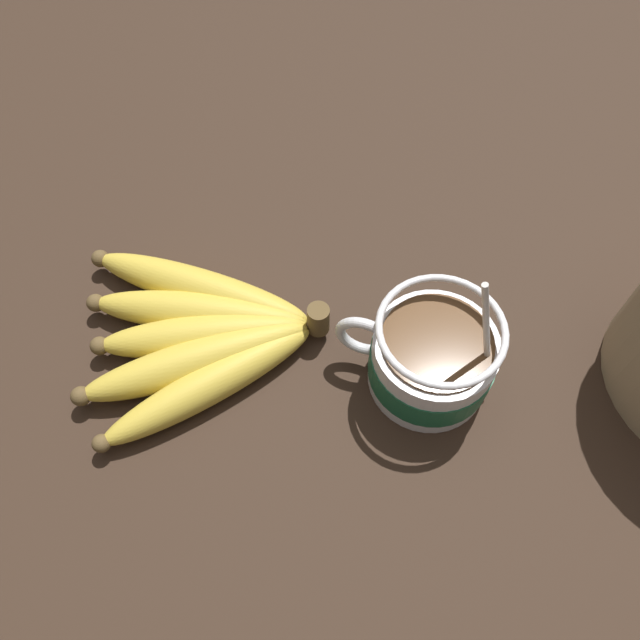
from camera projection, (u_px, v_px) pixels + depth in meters
The scene contains 3 objects.
table at pixel (375, 345), 58.67cm from camera, with size 130.12×130.12×3.49cm.
coffee_mug at pixel (431, 359), 51.91cm from camera, with size 13.86×10.46×15.31cm.
banana_bunch at pixel (202, 333), 55.19cm from camera, with size 23.94×19.47×4.21cm.
Camera 1 is at (-3.75, 28.89, 52.99)cm, focal length 35.00 mm.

